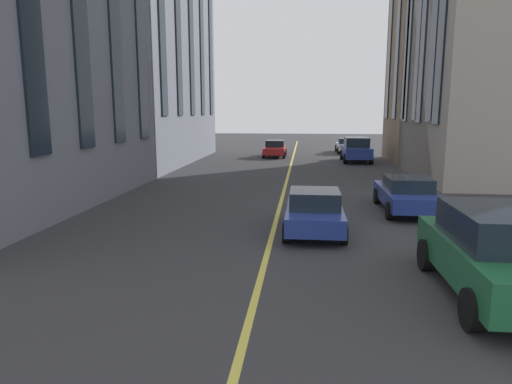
{
  "coord_description": "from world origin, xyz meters",
  "views": [
    {
      "loc": [
        0.66,
        -0.96,
        3.83
      ],
      "look_at": [
        14.4,
        0.52,
        1.35
      ],
      "focal_mm": 31.59,
      "sensor_mm": 36.0,
      "label": 1
    }
  ],
  "objects": [
    {
      "name": "car_blue_parked_a",
      "position": [
        14.76,
        -1.31,
        0.7
      ],
      "size": [
        3.9,
        1.89,
        1.4
      ],
      "color": "navy",
      "rests_on": "ground_plane"
    },
    {
      "name": "car_green_trailing",
      "position": [
        10.02,
        -4.9,
        0.97
      ],
      "size": [
        4.7,
        2.14,
        1.88
      ],
      "color": "#1E6038",
      "rests_on": "ground_plane"
    },
    {
      "name": "car_white_near",
      "position": [
        43.58,
        -4.9,
        0.7
      ],
      "size": [
        4.4,
        1.95,
        1.37
      ],
      "color": "silver",
      "rests_on": "ground_plane"
    },
    {
      "name": "lane_centre_line",
      "position": [
        20.0,
        0.0,
        0.0
      ],
      "size": [
        80.0,
        0.16,
        0.01
      ],
      "color": "#D8C64C",
      "rests_on": "ground_plane"
    },
    {
      "name": "car_red_mid",
      "position": [
        39.04,
        1.55,
        0.7
      ],
      "size": [
        3.9,
        1.89,
        1.4
      ],
      "color": "#B21E1E",
      "rests_on": "ground_plane"
    },
    {
      "name": "car_blue_far",
      "position": [
        18.22,
        -4.9,
        0.7
      ],
      "size": [
        4.4,
        1.95,
        1.37
      ],
      "color": "navy",
      "rests_on": "ground_plane"
    },
    {
      "name": "car_blue_parked_b",
      "position": [
        35.83,
        -4.9,
        0.97
      ],
      "size": [
        4.7,
        2.14,
        1.88
      ],
      "color": "navy",
      "rests_on": "ground_plane"
    }
  ]
}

